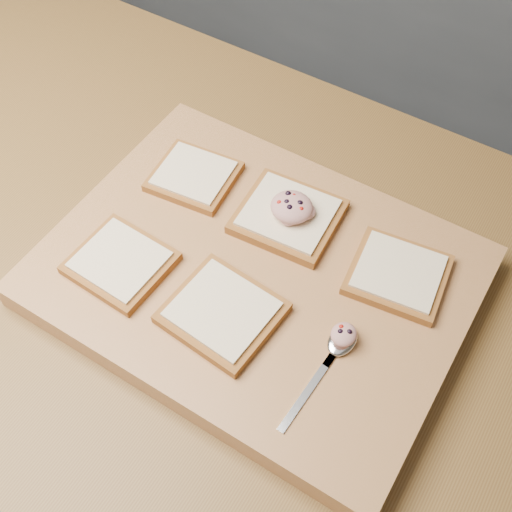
{
  "coord_description": "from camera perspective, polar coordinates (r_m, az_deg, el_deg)",
  "views": [
    {
      "loc": [
        0.38,
        -0.4,
        1.62
      ],
      "look_at": [
        0.14,
        -0.01,
        0.97
      ],
      "focal_mm": 45.0,
      "sensor_mm": 36.0,
      "label": 1
    }
  ],
  "objects": [
    {
      "name": "ground",
      "position": [
        1.71,
        -3.98,
        -16.6
      ],
      "size": [
        4.0,
        4.0,
        0.0
      ],
      "primitive_type": "plane",
      "color": "#515459",
      "rests_on": "ground"
    },
    {
      "name": "island_counter",
      "position": [
        1.29,
        -5.15,
        -10.16
      ],
      "size": [
        2.0,
        0.8,
        0.9
      ],
      "color": "slate",
      "rests_on": "ground"
    },
    {
      "name": "back_counter",
      "position": [
        2.2,
        18.19,
        20.67
      ],
      "size": [
        3.6,
        0.62,
        0.94
      ],
      "color": "slate",
      "rests_on": "ground"
    },
    {
      "name": "cutting_board",
      "position": [
        0.84,
        -0.0,
        -1.84
      ],
      "size": [
        0.53,
        0.4,
        0.04
      ],
      "primitive_type": "cube",
      "color": "#B87D4F",
      "rests_on": "island_counter"
    },
    {
      "name": "bread_far_left",
      "position": [
        0.91,
        -5.54,
        7.1
      ],
      "size": [
        0.12,
        0.11,
        0.02
      ],
      "color": "brown",
      "rests_on": "cutting_board"
    },
    {
      "name": "bread_far_center",
      "position": [
        0.86,
        2.87,
        3.59
      ],
      "size": [
        0.14,
        0.13,
        0.02
      ],
      "color": "brown",
      "rests_on": "cutting_board"
    },
    {
      "name": "bread_far_right",
      "position": [
        0.82,
        12.51,
        -1.58
      ],
      "size": [
        0.13,
        0.12,
        0.02
      ],
      "color": "brown",
      "rests_on": "cutting_board"
    },
    {
      "name": "bread_near_left",
      "position": [
        0.83,
        -11.96,
        -0.57
      ],
      "size": [
        0.12,
        0.11,
        0.02
      ],
      "color": "brown",
      "rests_on": "cutting_board"
    },
    {
      "name": "bread_near_center",
      "position": [
        0.77,
        -3.01,
        -5.01
      ],
      "size": [
        0.13,
        0.13,
        0.02
      ],
      "color": "brown",
      "rests_on": "cutting_board"
    },
    {
      "name": "tuna_salad_dollop",
      "position": [
        0.84,
        3.19,
        4.39
      ],
      "size": [
        0.06,
        0.05,
        0.03
      ],
      "color": "tan",
      "rests_on": "bread_far_center"
    },
    {
      "name": "spoon",
      "position": [
        0.76,
        7.25,
        -8.07
      ],
      "size": [
        0.03,
        0.16,
        0.01
      ],
      "color": "silver",
      "rests_on": "cutting_board"
    },
    {
      "name": "spoon_salad",
      "position": [
        0.75,
        7.8,
        -6.92
      ],
      "size": [
        0.03,
        0.03,
        0.02
      ],
      "color": "tan",
      "rests_on": "spoon"
    }
  ]
}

